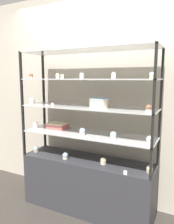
{
  "coord_description": "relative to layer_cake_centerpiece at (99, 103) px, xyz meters",
  "views": [
    {
      "loc": [
        1.08,
        -2.14,
        1.54
      ],
      "look_at": [
        0.0,
        0.0,
        1.17
      ],
      "focal_mm": 35.0,
      "sensor_mm": 36.0,
      "label": 1
    }
  ],
  "objects": [
    {
      "name": "cupcake_8",
      "position": [
        -0.86,
        -0.08,
        -0.02
      ],
      "size": [
        0.06,
        0.06,
        0.07
      ],
      "color": "beige",
      "rests_on": "display_riser_middle"
    },
    {
      "name": "back_wall",
      "position": [
        -0.15,
        0.37,
        0.02
      ],
      "size": [
        8.0,
        0.05,
        2.6
      ],
      "color": "beige",
      "rests_on": "ground_plane"
    },
    {
      "name": "price_tag_1",
      "position": [
        0.08,
        -0.19,
        -0.33
      ],
      "size": [
        0.04,
        0.0,
        0.04
      ],
      "color": "white",
      "rests_on": "display_riser_lower"
    },
    {
      "name": "cupcake_14",
      "position": [
        0.55,
        -0.07,
        0.29
      ],
      "size": [
        0.05,
        0.05,
        0.06
      ],
      "color": "#CCB28C",
      "rests_on": "display_riser_upper"
    },
    {
      "name": "cupcake_4",
      "position": [
        -0.83,
        -0.05,
        -0.32
      ],
      "size": [
        0.07,
        0.07,
        0.08
      ],
      "color": "white",
      "rests_on": "display_riser_lower"
    },
    {
      "name": "cupcake_13",
      "position": [
        0.2,
        -0.1,
        0.29
      ],
      "size": [
        0.05,
        0.05,
        0.06
      ],
      "color": "beige",
      "rests_on": "display_riser_upper"
    },
    {
      "name": "cupcake_7",
      "position": [
        0.56,
        -0.09,
        -0.32
      ],
      "size": [
        0.07,
        0.07,
        0.08
      ],
      "color": "beige",
      "rests_on": "display_riser_lower"
    },
    {
      "name": "cupcake_12",
      "position": [
        -0.16,
        -0.1,
        0.29
      ],
      "size": [
        0.05,
        0.05,
        0.06
      ],
      "color": "white",
      "rests_on": "display_riser_upper"
    },
    {
      "name": "display_base",
      "position": [
        -0.15,
        0.01,
        -0.97
      ],
      "size": [
        1.53,
        0.43,
        0.62
      ],
      "color": "#333338",
      "rests_on": "ground_plane"
    },
    {
      "name": "price_tag_4",
      "position": [
        0.16,
        -0.19,
        0.58
      ],
      "size": [
        0.04,
        0.0,
        0.04
      ],
      "color": "white",
      "rests_on": "display_riser_top"
    },
    {
      "name": "cupcake_11",
      "position": [
        -0.49,
        -0.05,
        0.29
      ],
      "size": [
        0.05,
        0.05,
        0.06
      ],
      "color": "beige",
      "rests_on": "display_riser_upper"
    },
    {
      "name": "display_riser_lower",
      "position": [
        -0.15,
        0.01,
        -0.37
      ],
      "size": [
        1.53,
        0.43,
        0.31
      ],
      "color": "black",
      "rests_on": "display_base"
    },
    {
      "name": "cupcake_3",
      "position": [
        0.57,
        -0.03,
        -0.63
      ],
      "size": [
        0.06,
        0.06,
        0.08
      ],
      "color": "#CCB28C",
      "rests_on": "display_base"
    },
    {
      "name": "cupcake_2",
      "position": [
        0.08,
        -0.04,
        -0.63
      ],
      "size": [
        0.06,
        0.06,
        0.08
      ],
      "color": "beige",
      "rests_on": "display_base"
    },
    {
      "name": "cupcake_10",
      "position": [
        -0.86,
        -0.07,
        0.29
      ],
      "size": [
        0.05,
        0.05,
        0.06
      ],
      "color": "#CCB28C",
      "rests_on": "display_riser_upper"
    },
    {
      "name": "cupcake_0",
      "position": [
        -0.84,
        -0.06,
        -0.63
      ],
      "size": [
        0.06,
        0.06,
        0.08
      ],
      "color": "#CCB28C",
      "rests_on": "display_base"
    },
    {
      "name": "price_tag_3",
      "position": [
        -0.34,
        -0.19,
        0.28
      ],
      "size": [
        0.04,
        0.0,
        0.04
      ],
      "color": "white",
      "rests_on": "display_riser_upper"
    },
    {
      "name": "cupcake_1",
      "position": [
        -0.38,
        -0.1,
        -0.63
      ],
      "size": [
        0.06,
        0.06,
        0.08
      ],
      "color": "beige",
      "rests_on": "display_base"
    },
    {
      "name": "display_riser_middle",
      "position": [
        -0.15,
        0.01,
        -0.07
      ],
      "size": [
        1.53,
        0.43,
        0.31
      ],
      "color": "black",
      "rests_on": "display_riser_lower"
    },
    {
      "name": "cupcake_9",
      "position": [
        0.55,
        -0.11,
        -0.02
      ],
      "size": [
        0.06,
        0.06,
        0.07
      ],
      "color": "white",
      "rests_on": "display_riser_middle"
    },
    {
      "name": "display_riser_upper",
      "position": [
        -0.15,
        0.01,
        0.24
      ],
      "size": [
        1.53,
        0.43,
        0.31
      ],
      "color": "black",
      "rests_on": "display_riser_middle"
    },
    {
      "name": "donut_glazed",
      "position": [
        0.3,
        0.07,
        0.58
      ],
      "size": [
        0.14,
        0.14,
        0.04
      ],
      "color": "#EFB2BC",
      "rests_on": "display_riser_top"
    },
    {
      "name": "display_riser_top",
      "position": [
        -0.15,
        0.01,
        0.54
      ],
      "size": [
        1.53,
        0.43,
        0.31
      ],
      "color": "black",
      "rests_on": "display_riser_upper"
    },
    {
      "name": "cupcake_16",
      "position": [
        -0.39,
        -0.11,
        0.59
      ],
      "size": [
        0.05,
        0.05,
        0.07
      ],
      "color": "white",
      "rests_on": "display_riser_top"
    },
    {
      "name": "layer_cake_centerpiece",
      "position": [
        0.0,
        0.0,
        0.0
      ],
      "size": [
        0.21,
        0.21,
        0.1
      ],
      "color": "beige",
      "rests_on": "display_riser_middle"
    },
    {
      "name": "cupcake_18",
      "position": [
        0.55,
        -0.09,
        0.59
      ],
      "size": [
        0.05,
        0.05,
        0.07
      ],
      "color": "beige",
      "rests_on": "display_riser_top"
    },
    {
      "name": "sheet_cake_frosted",
      "position": [
        -0.58,
        0.06,
        -0.32
      ],
      "size": [
        0.24,
        0.18,
        0.07
      ],
      "color": "#C66660",
      "rests_on": "display_riser_lower"
    },
    {
      "name": "cupcake_17",
      "position": [
        0.09,
        -0.06,
        0.59
      ],
      "size": [
        0.05,
        0.05,
        0.07
      ],
      "color": "beige",
      "rests_on": "display_riser_top"
    },
    {
      "name": "price_tag_2",
      "position": [
        -0.47,
        -0.19,
        -0.03
      ],
      "size": [
        0.04,
        0.0,
        0.04
      ],
      "color": "white",
      "rests_on": "display_riser_middle"
    },
    {
      "name": "price_tag_0",
      "position": [
        0.37,
        -0.19,
        -0.64
      ],
      "size": [
        0.04,
        0.0,
        0.04
      ],
      "color": "white",
      "rests_on": "display_base"
    },
    {
      "name": "cupcake_5",
      "position": [
        -0.16,
        -0.08,
        -0.32
      ],
      "size": [
        0.07,
        0.07,
        0.08
      ],
      "color": "white",
      "rests_on": "display_riser_lower"
    },
    {
      "name": "cupcake_6",
      "position": [
        0.2,
        -0.08,
        -0.32
      ],
      "size": [
        0.07,
        0.07,
        0.08
      ],
      "color": "white",
      "rests_on": "display_riser_lower"
    },
    {
      "name": "cupcake_15",
      "position": [
        -0.86,
        -0.11,
        0.59
      ],
      "size": [
        0.05,
        0.05,
        0.07
      ],
      "color": "#CCB28C",
      "rests_on": "display_riser_top"
    },
    {
      "name": "ground_plane",
      "position": [
        -0.15,
        0.01,
        -1.28
      ],
      "size": [
        20.0,
        20.0,
        0.0
      ],
      "primitive_type": "plane",
      "color": "#38332D"
    }
  ]
}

